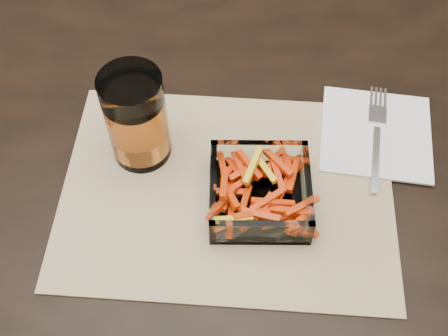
{
  "coord_description": "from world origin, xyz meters",
  "views": [
    {
      "loc": [
        -0.01,
        -0.43,
        1.41
      ],
      "look_at": [
        0.01,
        -0.01,
        0.78
      ],
      "focal_mm": 45.0,
      "sensor_mm": 36.0,
      "label": 1
    }
  ],
  "objects_px": {
    "tumbler": "(137,120)",
    "fork": "(377,133)",
    "dining_table": "(220,204)",
    "glass_bowl": "(260,193)"
  },
  "relations": [
    {
      "from": "tumbler",
      "to": "fork",
      "type": "relative_size",
      "value": 0.76
    },
    {
      "from": "dining_table",
      "to": "fork",
      "type": "distance_m",
      "value": 0.25
    },
    {
      "from": "glass_bowl",
      "to": "tumbler",
      "type": "distance_m",
      "value": 0.19
    },
    {
      "from": "dining_table",
      "to": "tumbler",
      "type": "distance_m",
      "value": 0.2
    },
    {
      "from": "glass_bowl",
      "to": "fork",
      "type": "distance_m",
      "value": 0.21
    },
    {
      "from": "tumbler",
      "to": "fork",
      "type": "distance_m",
      "value": 0.34
    },
    {
      "from": "glass_bowl",
      "to": "tumbler",
      "type": "height_order",
      "value": "tumbler"
    },
    {
      "from": "dining_table",
      "to": "glass_bowl",
      "type": "distance_m",
      "value": 0.13
    },
    {
      "from": "dining_table",
      "to": "glass_bowl",
      "type": "xyz_separation_m",
      "value": [
        0.05,
        -0.05,
        0.11
      ]
    },
    {
      "from": "dining_table",
      "to": "fork",
      "type": "relative_size",
      "value": 8.38
    }
  ]
}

